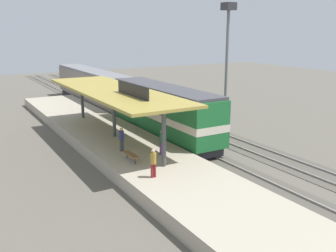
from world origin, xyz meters
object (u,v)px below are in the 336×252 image
Objects in this scene: locomotive at (163,112)px; person_boarding at (153,162)px; light_mast at (228,39)px; person_walking at (162,141)px; passenger_carriage_single at (92,87)px; person_waiting at (122,138)px; platform_bench at (131,155)px.

person_boarding is (-6.07, -9.56, -0.56)m from locomotive.
light_mast is 6.84× the size of person_walking.
light_mast is at bearing 38.13° from person_boarding.
light_mast is 6.84× the size of person_boarding.
locomotive is at bearing -90.00° from passenger_carriage_single.
light_mast reaches higher than person_walking.
passenger_carriage_single reaches higher than person_walking.
person_waiting is 1.00× the size of person_walking.
person_walking is at bearing 5.53° from platform_bench.
person_boarding is at bearing -94.29° from person_waiting.
person_waiting is 1.00× the size of person_boarding.
person_walking is (-3.55, -24.11, -0.46)m from passenger_carriage_single.
locomotive reaches higher than passenger_carriage_single.
person_boarding is (-6.07, -27.56, -0.46)m from passenger_carriage_single.
locomotive is at bearing 35.71° from person_waiting.
person_waiting is (-5.65, -22.06, -0.46)m from passenger_carriage_single.
person_boarding is at bearing -91.19° from platform_bench.
passenger_carriage_single is (0.00, 18.00, -0.10)m from locomotive.
platform_bench is 0.12× the size of locomotive.
platform_bench is at bearing -103.84° from passenger_carriage_single.
platform_bench is 8.80m from locomotive.
passenger_carriage_single is 11.70× the size of person_walking.
person_boarding is (-13.87, -10.88, -6.54)m from light_mast.
platform_bench is 0.99× the size of person_waiting.
light_mast is 15.07m from person_walking.
platform_bench is 17.29m from light_mast.
person_waiting is at bearing -144.29° from locomotive.
light_mast reaches higher than person_boarding.
locomotive is 6.99m from person_waiting.
passenger_carriage_single is at bearing 90.00° from locomotive.
light_mast reaches higher than passenger_carriage_single.
passenger_carriage_single is at bearing 77.59° from person_boarding.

